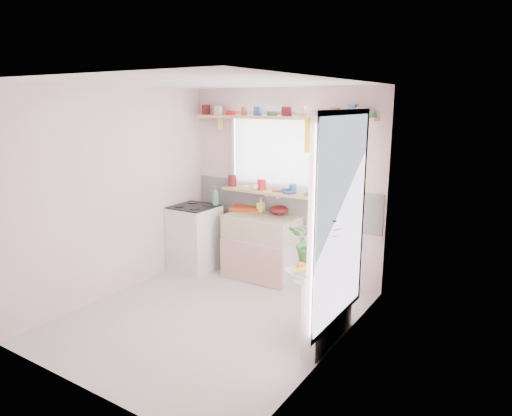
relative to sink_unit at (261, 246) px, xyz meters
The scene contains 19 objects.
room 1.31m from the sink_unit, 28.17° to the right, with size 3.20×3.20×3.20m.
sink_unit is the anchor object (origin of this frame).
cooker 0.98m from the sink_unit, 165.62° to the right, with size 0.58×0.58×0.93m.
radiator_ledge 1.82m from the sink_unit, 37.05° to the right, with size 0.22×0.95×0.78m.
windowsill 0.73m from the sink_unit, 90.00° to the left, with size 1.40×0.22×0.04m, color #D9B66F.
pine_shelf 1.70m from the sink_unit, 49.64° to the left, with size 2.52×0.24×0.04m, color #D9B66F.
shelf_crockery 1.77m from the sink_unit, 58.75° to the left, with size 2.47×0.11×0.12m.
sill_crockery 0.81m from the sink_unit, 104.89° to the left, with size 1.35×0.11×0.12m.
dish_tray 0.61m from the sink_unit, 151.16° to the left, with size 0.42×0.31×0.04m, color #CE3F12.
colander 0.54m from the sink_unit, 54.82° to the left, with size 0.26×0.26×0.12m, color #550E12.
jade_plant 1.94m from the sink_unit, 42.22° to the right, with size 0.49×0.42×0.54m, color #2F712D.
fruit_bowl 2.06m from the sink_unit, 47.27° to the right, with size 0.32×0.32×0.08m, color silver.
herb_pot 2.06m from the sink_unit, 42.37° to the right, with size 0.12×0.08×0.23m, color #336A2A.
soap_bottle_sink 0.57m from the sink_unit, 124.05° to the left, with size 0.09×0.09×0.19m, color #D9D960.
sill_cup 0.81m from the sink_unit, 146.76° to the left, with size 0.11×0.11×0.09m, color silver.
sill_bowl 0.83m from the sink_unit, 21.69° to the left, with size 0.17×0.17×0.05m, color #324FA3.
shelf_vase 2.15m from the sink_unit, ahead, with size 0.14×0.14×0.14m, color #AF5036.
cooker_bottle 0.97m from the sink_unit, behind, with size 0.10×0.10×0.26m, color #44895D.
fruit 2.07m from the sink_unit, 47.03° to the right, with size 0.20×0.14×0.10m.
Camera 1 is at (2.91, -3.65, 2.31)m, focal length 32.00 mm.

